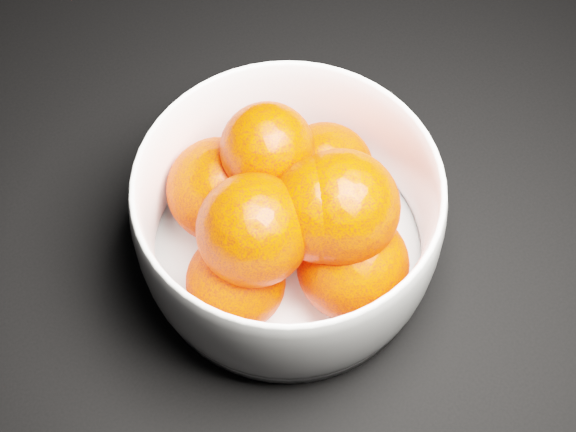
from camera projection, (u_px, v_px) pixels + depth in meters
bowl at (288, 220)px, 0.54m from camera, size 0.21×0.21×0.10m
orange_pile at (292, 214)px, 0.53m from camera, size 0.16×0.17×0.12m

